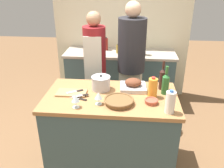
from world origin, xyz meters
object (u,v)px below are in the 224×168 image
(cutting_board, at_px, (72,93))
(wine_bottle_green, at_px, (166,83))
(wine_glass_left, at_px, (75,99))
(knife_paring, at_px, (81,96))
(wine_bottle_dark, at_px, (162,78))
(mixing_bowl, at_px, (151,101))
(wine_glass_right, at_px, (98,96))
(knife_bread, at_px, (75,92))
(condiment_bottle_tall, at_px, (106,44))
(person_cook_aproned, at_px, (95,65))
(juice_jug, at_px, (153,88))
(milk_jug, at_px, (170,102))
(knife_chef, at_px, (78,98))
(wicker_basket, at_px, (119,101))
(condiment_bottle_extra, at_px, (139,47))
(roasting_pan, at_px, (133,85))
(stock_pot, at_px, (101,83))
(person_cook_guest, at_px, (131,62))
(condiment_bottle_short, at_px, (118,49))
(stand_mixer, at_px, (139,46))

(cutting_board, relative_size, wine_bottle_green, 1.02)
(wine_glass_left, relative_size, knife_paring, 0.81)
(wine_bottle_dark, bearing_deg, wine_glass_left, -150.59)
(mixing_bowl, bearing_deg, wine_glass_right, -173.06)
(cutting_board, xyz_separation_m, knife_bread, (0.04, 0.01, 0.01))
(condiment_bottle_tall, relative_size, person_cook_aproned, 0.13)
(wine_bottle_green, bearing_deg, juice_jug, -148.72)
(milk_jug, bearing_deg, knife_paring, 166.15)
(wine_bottle_dark, distance_m, knife_chef, 0.93)
(wine_bottle_green, bearing_deg, wicker_basket, -151.25)
(cutting_board, distance_m, wine_bottle_dark, 0.99)
(condiment_bottle_extra, bearing_deg, mixing_bowl, -86.72)
(roasting_pan, distance_m, condiment_bottle_tall, 1.58)
(wine_glass_left, xyz_separation_m, knife_bread, (-0.07, 0.29, -0.07))
(stock_pot, xyz_separation_m, person_cook_guest, (0.32, 0.74, -0.01))
(knife_bread, xyz_separation_m, condiment_bottle_tall, (0.14, 1.66, 0.06))
(wicker_basket, distance_m, knife_bread, 0.51)
(condiment_bottle_tall, bearing_deg, person_cook_guest, -61.57)
(stock_pot, height_order, condiment_bottle_short, stock_pot)
(wine_bottle_dark, xyz_separation_m, person_cook_aproned, (-0.84, 0.63, -0.12))
(mixing_bowl, distance_m, wine_bottle_dark, 0.37)
(knife_bread, relative_size, condiment_bottle_short, 1.13)
(condiment_bottle_short, bearing_deg, wine_bottle_dark, -66.63)
(roasting_pan, distance_m, condiment_bottle_extra, 1.49)
(stock_pot, distance_m, wine_glass_left, 0.45)
(milk_jug, xyz_separation_m, condiment_bottle_extra, (-0.26, 1.94, -0.04))
(knife_bread, bearing_deg, condiment_bottle_short, 76.98)
(wine_glass_right, bearing_deg, milk_jug, -7.96)
(cutting_board, distance_m, knife_paring, 0.14)
(stock_pot, xyz_separation_m, wine_glass_left, (-0.19, -0.41, 0.02))
(roasting_pan, bearing_deg, wine_glass_left, -140.37)
(wine_bottle_green, height_order, wine_glass_left, wine_bottle_green)
(knife_paring, xyz_separation_m, condiment_bottle_extra, (0.61, 1.73, 0.04))
(condiment_bottle_short, bearing_deg, condiment_bottle_extra, 20.16)
(roasting_pan, xyz_separation_m, condiment_bottle_short, (-0.26, 1.36, 0.00))
(wine_bottle_dark, height_order, condiment_bottle_tall, wine_bottle_dark)
(wine_bottle_green, xyz_separation_m, stand_mixer, (-0.25, 1.39, -0.00))
(condiment_bottle_short, bearing_deg, knife_chef, -100.40)
(milk_jug, height_order, wine_glass_right, milk_jug)
(juice_jug, height_order, knife_bread, juice_jug)
(cutting_board, distance_m, knife_chef, 0.14)
(wicker_basket, xyz_separation_m, knife_bread, (-0.48, 0.18, -0.01))
(cutting_board, relative_size, person_cook_guest, 0.18)
(wine_bottle_dark, bearing_deg, knife_paring, -161.80)
(wine_bottle_green, relative_size, knife_bread, 1.81)
(roasting_pan, relative_size, knife_chef, 1.35)
(cutting_board, relative_size, condiment_bottle_tall, 1.44)
(stand_mixer, distance_m, condiment_bottle_short, 0.35)
(wine_bottle_green, relative_size, stand_mixer, 0.95)
(roasting_pan, xyz_separation_m, wine_glass_right, (-0.33, -0.36, 0.04))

